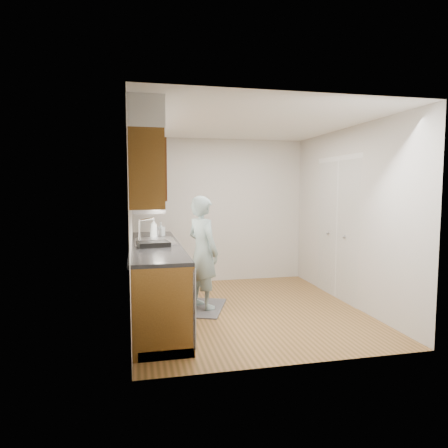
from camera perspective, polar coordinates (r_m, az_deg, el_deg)
The scene contains 14 objects.
floor at distance 5.57m, azimuth 3.15°, elevation -12.06°, with size 3.50×3.50×0.00m, color olive.
ceiling at distance 5.39m, azimuth 3.29°, elevation 14.24°, with size 3.50×3.50×0.00m, color white.
wall_left at distance 5.14m, azimuth -13.10°, elevation 0.57°, with size 0.02×3.50×2.50m, color beige.
wall_right at distance 5.92m, azimuth 17.35°, elevation 1.06°, with size 0.02×3.50×2.50m, color beige.
wall_back at distance 7.03m, azimuth -0.63°, elevation 1.92°, with size 3.00×0.02×2.50m, color beige.
counter at distance 5.26m, azimuth -9.63°, elevation -7.66°, with size 0.64×2.80×1.30m.
upper_cabinets at distance 5.18m, azimuth -11.38°, elevation 8.38°, with size 0.47×2.80×1.21m.
closet_door at distance 6.19m, azimuth 15.82°, elevation -0.82°, with size 0.02×1.22×2.05m, color white.
floor_mat at distance 5.61m, azimuth -3.01°, elevation -11.85°, with size 0.53×0.90×0.02m, color slate.
person at distance 5.42m, azimuth -3.06°, elevation -2.97°, with size 0.61×0.41×1.73m, color #88A4A6.
soap_bottle_a at distance 5.70m, azimuth -10.01°, elevation -0.64°, with size 0.11×0.11×0.28m, color silver.
soap_bottle_b at distance 5.99m, azimuth -9.01°, elevation -0.72°, with size 0.09×0.09×0.20m, color silver.
steel_can at distance 5.83m, azimuth -9.38°, elevation -1.35°, with size 0.06×0.06×0.11m, color #A5A5AA.
dish_rack at distance 4.95m, azimuth -10.07°, elevation -2.81°, with size 0.37×0.32×0.06m, color black.
Camera 1 is at (-1.43, -5.12, 1.65)m, focal length 32.00 mm.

